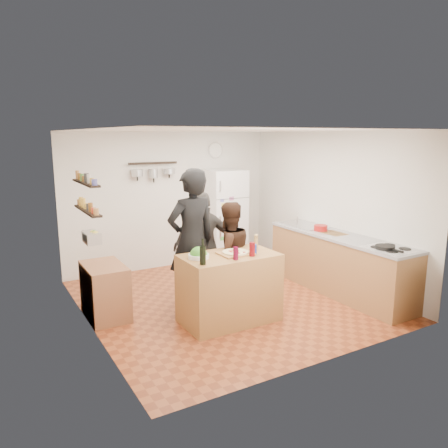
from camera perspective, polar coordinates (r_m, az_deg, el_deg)
room_shell at (r=6.65m, az=-1.24°, el=1.27°), size 4.20×4.20×4.20m
prep_island at (r=5.81m, az=0.69°, el=-8.36°), size 1.25×0.72×0.91m
pizza_board at (r=5.70m, az=1.50°, el=-3.87°), size 0.42×0.34×0.02m
pizza at (r=5.69m, az=1.50°, el=-3.69°), size 0.34×0.34×0.02m
salad_bowl at (r=5.52m, az=-3.33°, el=-4.22°), size 0.26×0.26×0.05m
wine_bottle at (r=5.23m, az=-2.79°, el=-4.11°), size 0.08×0.08×0.23m
wine_glass_near at (r=5.43m, az=1.54°, el=-3.86°), size 0.07×0.07×0.16m
wine_glass_far at (r=5.60m, az=3.69°, el=-3.31°), size 0.07×0.07×0.18m
pepper_mill at (r=5.93m, az=4.20°, el=-2.53°), size 0.05×0.05×0.17m
salt_canister at (r=5.72m, az=3.91°, el=-3.29°), size 0.08×0.08×0.13m
person_left at (r=6.04m, az=-4.23°, el=-2.21°), size 0.77×0.54×2.00m
person_center at (r=6.22m, az=0.57°, el=-4.06°), size 0.74×0.58×1.52m
person_back at (r=6.61m, az=-2.61°, el=-2.74°), size 1.00×0.56×1.61m
counter_run at (r=7.10m, az=14.72°, el=-5.08°), size 0.63×2.63×0.90m
stove_top at (r=6.37m, az=20.92°, el=-3.07°), size 0.60×0.62×0.02m
skillet at (r=6.30m, az=20.29°, el=-2.87°), size 0.26×0.26×0.05m
sink at (r=7.59m, az=10.41°, el=-0.20°), size 0.50×0.80×0.03m
cutting_board at (r=7.08m, az=14.12°, el=-1.25°), size 0.30×0.40×0.02m
red_bowl at (r=7.21m, az=12.52°, el=-0.51°), size 0.22×0.22×0.09m
fridge at (r=8.34m, az=-0.02°, el=0.92°), size 0.70×0.68×1.80m
wall_clock at (r=8.49m, az=-1.15°, el=9.60°), size 0.30×0.03×0.30m
spice_shelf_lower at (r=5.75m, az=-17.41°, el=1.68°), size 0.12×1.00×0.02m
spice_shelf_upper at (r=5.71m, az=-17.62°, el=5.14°), size 0.12×1.00×0.02m
produce_basket at (r=5.83m, az=-16.92°, el=-1.69°), size 0.18×0.35×0.14m
side_table at (r=6.18m, az=-15.27°, el=-8.43°), size 0.50×0.80×0.73m
pot_rack at (r=7.88m, az=-9.24°, el=7.85°), size 0.90×0.04×0.04m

